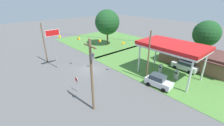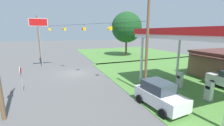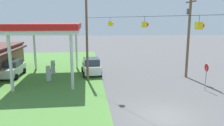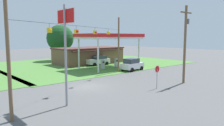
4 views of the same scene
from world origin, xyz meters
name	(u,v)px [view 1 (image 1 of 4)]	position (x,y,z in m)	size (l,w,h in m)	color
ground_plane	(91,70)	(0.00, 0.00, 0.00)	(160.00, 160.00, 0.00)	#565656
grass_verge_station_corner	(198,66)	(13.13, 17.49, 0.02)	(36.00, 28.00, 0.04)	#4C7F38
grass_verge_opposite_corner	(104,40)	(-16.00, 16.00, 0.02)	(24.00, 24.00, 0.04)	#4C7F38
gas_station_canopy	(172,46)	(11.13, 9.07, 5.47)	(10.61, 6.73, 5.99)	silver
gas_station_store	(197,58)	(12.66, 17.47, 1.66)	(13.84, 7.47, 3.29)	brown
fuel_pump_near	(160,69)	(9.57, 9.06, 0.78)	(0.71, 0.56, 1.64)	gray
fuel_pump_far	(176,75)	(12.70, 9.06, 0.78)	(0.71, 0.56, 1.64)	gray
car_at_pumps_front	(159,81)	(12.06, 4.57, 1.01)	(4.22, 2.40, 1.99)	white
car_at_pumps_rear	(185,66)	(12.07, 13.55, 0.96)	(4.75, 2.19, 1.84)	white
stop_sign_roadside	(77,81)	(5.00, -5.71, 1.81)	(0.80, 0.08, 2.50)	#99999E
stop_sign_overhead	(53,40)	(-5.08, -4.53, 5.76)	(0.22, 2.59, 7.92)	gray
utility_pole_main	(92,73)	(9.77, -6.06, 5.07)	(2.20, 0.44, 9.05)	brown
signal_span_gantry	(89,47)	(0.00, -0.01, 4.60)	(19.17, 10.24, 8.41)	brown
tree_behind_station	(206,34)	(10.68, 25.87, 5.13)	(6.11, 6.11, 8.19)	#4C3828
tree_west_verge	(107,22)	(-11.00, 13.28, 6.61)	(6.93, 6.93, 10.08)	#4C3828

